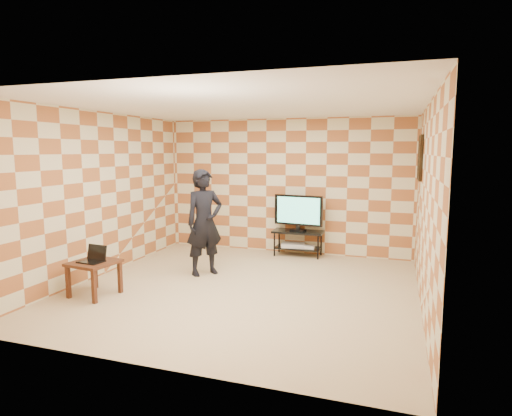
{
  "coord_description": "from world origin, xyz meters",
  "views": [
    {
      "loc": [
        2.13,
        -5.85,
        2.07
      ],
      "look_at": [
        0.0,
        0.6,
        1.15
      ],
      "focal_mm": 30.0,
      "sensor_mm": 36.0,
      "label": 1
    }
  ],
  "objects_px": {
    "tv_stand": "(298,237)",
    "tv": "(298,211)",
    "person": "(204,222)",
    "side_table": "(94,267)"
  },
  "relations": [
    {
      "from": "tv",
      "to": "side_table",
      "type": "bearing_deg",
      "value": -125.04
    },
    {
      "from": "tv_stand",
      "to": "person",
      "type": "xyz_separation_m",
      "value": [
        -1.2,
        -1.73,
        0.52
      ]
    },
    {
      "from": "tv_stand",
      "to": "tv",
      "type": "bearing_deg",
      "value": -82.81
    },
    {
      "from": "tv",
      "to": "person",
      "type": "distance_m",
      "value": 2.1
    },
    {
      "from": "tv",
      "to": "person",
      "type": "bearing_deg",
      "value": -124.86
    },
    {
      "from": "tv_stand",
      "to": "person",
      "type": "bearing_deg",
      "value": -124.81
    },
    {
      "from": "tv_stand",
      "to": "tv",
      "type": "xyz_separation_m",
      "value": [
        0.0,
        -0.0,
        0.53
      ]
    },
    {
      "from": "tv",
      "to": "person",
      "type": "xyz_separation_m",
      "value": [
        -1.2,
        -1.73,
        -0.01
      ]
    },
    {
      "from": "side_table",
      "to": "person",
      "type": "xyz_separation_m",
      "value": [
        1.04,
        1.48,
        0.47
      ]
    },
    {
      "from": "side_table",
      "to": "tv_stand",
      "type": "bearing_deg",
      "value": 54.99
    }
  ]
}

